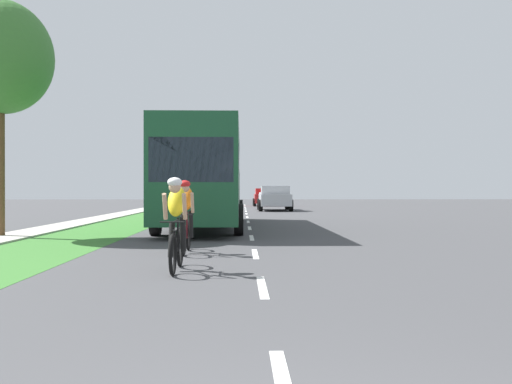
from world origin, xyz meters
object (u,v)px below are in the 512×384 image
bus_dark_green (205,174)px  pickup_silver (274,198)px  cyclist_lead (176,223)px  sedan_red (264,197)px  street_tree_near (0,58)px  cyclist_trailing (186,216)px

bus_dark_green → pickup_silver: size_ratio=2.27×
cyclist_lead → pickup_silver: 27.76m
cyclist_lead → bus_dark_green: size_ratio=0.15×
pickup_silver → sedan_red: bearing=91.2°
sedan_red → street_tree_near: size_ratio=0.62×
cyclist_trailing → cyclist_lead: bearing=-87.7°
pickup_silver → street_tree_near: street_tree_near is taller
street_tree_near → pickup_silver: bearing=65.9°
cyclist_lead → bus_dark_green: (-0.24, 11.07, 1.17)m
sedan_red → street_tree_near: 33.07m
sedan_red → street_tree_near: bearing=-106.0°
cyclist_trailing → pickup_silver: bearing=82.2°
cyclist_lead → cyclist_trailing: same height
bus_dark_green → street_tree_near: bearing=-143.6°
sedan_red → street_tree_near: (-9.01, -31.51, 4.45)m
cyclist_trailing → sedan_red: size_ratio=0.40×
bus_dark_green → cyclist_lead: bearing=-88.8°
cyclist_lead → street_tree_near: 10.08m
cyclist_trailing → bus_dark_green: bearing=90.9°
sedan_red → cyclist_lead: bearing=-94.6°
pickup_silver → cyclist_trailing: bearing=-97.8°
cyclist_lead → pickup_silver: pickup_silver is taller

